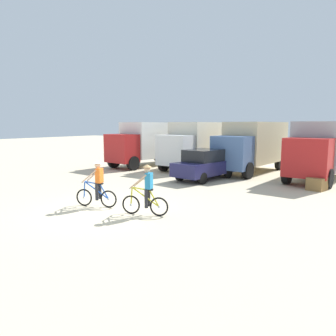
% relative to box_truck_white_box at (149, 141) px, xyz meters
% --- Properties ---
extents(ground_plane, '(120.00, 120.00, 0.00)m').
position_rel_box_truck_white_box_xyz_m(ground_plane, '(6.18, -11.67, -1.87)').
color(ground_plane, beige).
extents(box_truck_white_box, '(3.26, 7.01, 3.35)m').
position_rel_box_truck_white_box_xyz_m(box_truck_white_box, '(0.00, 0.00, 0.00)').
color(box_truck_white_box, white).
rests_on(box_truck_white_box, ground).
extents(box_truck_cream_rv, '(2.86, 6.91, 3.35)m').
position_rel_box_truck_white_box_xyz_m(box_truck_cream_rv, '(3.89, 0.59, 0.00)').
color(box_truck_cream_rv, beige).
rests_on(box_truck_cream_rv, ground).
extents(box_truck_tan_camper, '(3.22, 7.00, 3.35)m').
position_rel_box_truck_white_box_xyz_m(box_truck_tan_camper, '(7.95, 0.69, 0.00)').
color(box_truck_tan_camper, '#CCB78E').
rests_on(box_truck_tan_camper, ground).
extents(box_truck_grey_hauler, '(3.08, 6.97, 3.35)m').
position_rel_box_truck_white_box_xyz_m(box_truck_grey_hauler, '(12.19, 0.03, 0.00)').
color(box_truck_grey_hauler, '#9E9EA3').
rests_on(box_truck_grey_hauler, ground).
extents(sedan_parked, '(2.47, 4.44, 1.76)m').
position_rel_box_truck_white_box_xyz_m(sedan_parked, '(6.49, -3.66, -0.99)').
color(sedan_parked, '#1E1E4C').
rests_on(sedan_parked, ground).
extents(cyclist_orange_shirt, '(1.68, 0.66, 1.82)m').
position_rel_box_truck_white_box_xyz_m(cyclist_orange_shirt, '(5.66, -11.53, -1.03)').
color(cyclist_orange_shirt, black).
rests_on(cyclist_orange_shirt, ground).
extents(cyclist_cowboy_hat, '(1.68, 0.65, 1.82)m').
position_rel_box_truck_white_box_xyz_m(cyclist_cowboy_hat, '(7.95, -11.47, -1.03)').
color(cyclist_cowboy_hat, black).
rests_on(cyclist_cowboy_hat, ground).
extents(supply_crate, '(0.96, 1.01, 0.62)m').
position_rel_box_truck_white_box_xyz_m(supply_crate, '(12.48, -3.52, -1.56)').
color(supply_crate, olive).
rests_on(supply_crate, ground).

